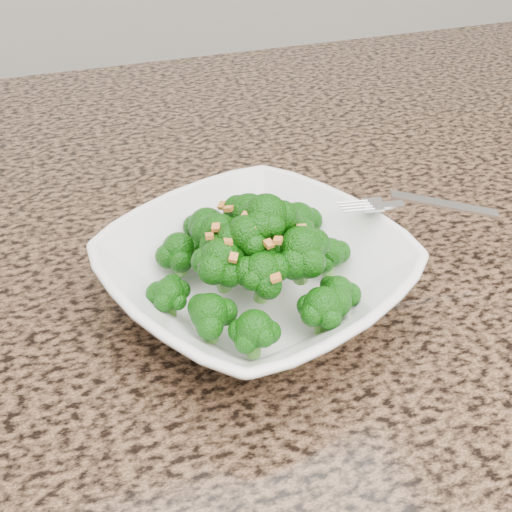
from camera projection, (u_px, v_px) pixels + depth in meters
name	position (u px, v px, depth m)	size (l,w,h in m)	color
granite_counter	(190.00, 264.00, 0.63)	(1.64, 1.04, 0.03)	brown
bowl	(256.00, 275.00, 0.54)	(0.24, 0.24, 0.06)	white
broccoli_pile	(256.00, 214.00, 0.50)	(0.21, 0.21, 0.06)	#115409
garlic_topping	(256.00, 176.00, 0.48)	(0.13, 0.13, 0.01)	orange
fork	(396.00, 205.00, 0.56)	(0.17, 0.03, 0.01)	silver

